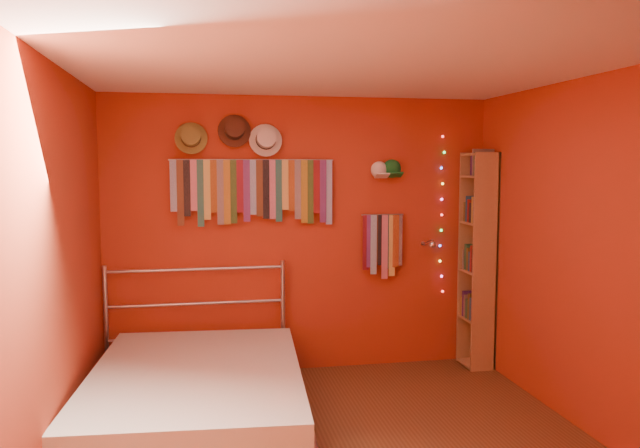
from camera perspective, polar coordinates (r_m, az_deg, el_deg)
back_wall at (r=5.68m, az=-1.70°, el=-1.01°), size 3.50×0.02×2.50m
right_wall at (r=4.69m, az=23.65°, el=-2.83°), size 0.02×3.50×2.50m
left_wall at (r=3.97m, az=-23.18°, el=-4.25°), size 0.02×3.50×2.50m
ceiling at (r=3.97m, az=2.39°, el=14.30°), size 3.50×3.50×0.02m
tie_rack at (r=5.53m, az=-6.06°, el=3.26°), size 1.45×0.03×0.59m
small_tie_rack at (r=5.79m, az=5.76°, el=-1.61°), size 0.40×0.03×0.60m
fedora_olive at (r=5.48m, az=-11.71°, el=7.78°), size 0.28×0.15×0.27m
fedora_brown at (r=5.49m, az=-7.82°, el=8.54°), size 0.29×0.16×0.28m
fedora_white at (r=5.51m, az=-4.96°, el=7.74°), size 0.29×0.16×0.29m
cap_white at (r=5.75m, az=5.43°, el=4.93°), size 0.17×0.21×0.17m
cap_green at (r=5.78m, az=6.60°, el=5.02°), size 0.18×0.22×0.18m
fairy_lights at (r=5.98m, az=11.07°, el=0.82°), size 0.06×0.02×1.49m
reading_lamp at (r=5.78m, az=10.11°, el=-1.83°), size 0.07×0.28×0.08m
bookshelf at (r=5.99m, az=14.52°, el=-3.08°), size 0.25×0.34×2.00m
bed at (r=4.69m, az=-11.20°, el=-15.24°), size 1.71×2.19×1.03m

